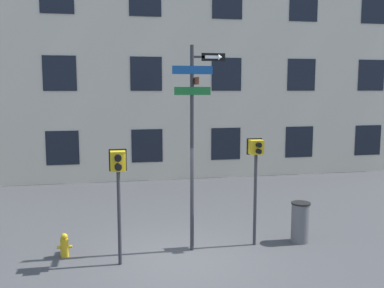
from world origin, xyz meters
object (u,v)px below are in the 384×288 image
street_sign_pole (194,129)px  pedestrian_signal_right (256,163)px  pedestrian_signal_left (118,174)px  fire_hydrant (65,245)px  trash_bin (300,222)px

street_sign_pole → pedestrian_signal_right: street_sign_pole is taller
street_sign_pole → pedestrian_signal_left: (-1.79, -0.53, -0.90)m
pedestrian_signal_right → fire_hydrant: pedestrian_signal_right is taller
pedestrian_signal_right → trash_bin: bearing=-0.8°
pedestrian_signal_left → trash_bin: size_ratio=2.51×
pedestrian_signal_left → pedestrian_signal_right: 3.39m
pedestrian_signal_right → trash_bin: size_ratio=2.60×
street_sign_pole → trash_bin: 3.68m
pedestrian_signal_right → fire_hydrant: size_ratio=4.74×
pedestrian_signal_right → pedestrian_signal_left: bearing=-170.0°
fire_hydrant → street_sign_pole: bearing=-3.1°
pedestrian_signal_right → fire_hydrant: bearing=178.7°
trash_bin → fire_hydrant: bearing=178.8°
fire_hydrant → trash_bin: 5.81m
pedestrian_signal_right → trash_bin: pedestrian_signal_right is taller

